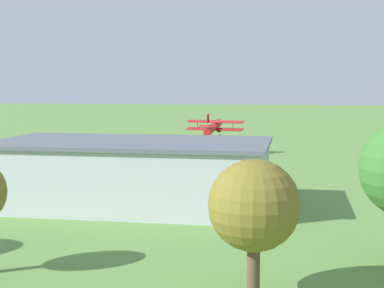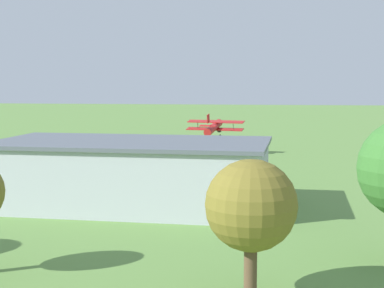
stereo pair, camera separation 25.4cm
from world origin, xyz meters
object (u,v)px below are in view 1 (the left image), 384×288
(hangar, at_px, (132,173))
(biplane, at_px, (214,127))
(car_orange, at_px, (254,179))
(person_near_hangar_door, at_px, (128,173))
(tree_behind_hangar_left, at_px, (254,206))
(person_watching_takeoff, at_px, (187,174))
(person_at_fence_line, at_px, (249,173))
(car_white, at_px, (0,174))
(person_walking_on_apron, at_px, (235,173))
(person_by_parked_cars, at_px, (159,173))
(car_grey, at_px, (63,174))

(hangar, height_order, biplane, biplane)
(car_orange, relative_size, person_near_hangar_door, 2.45)
(tree_behind_hangar_left, bearing_deg, biplane, -82.54)
(person_watching_takeoff, bearing_deg, person_at_fence_line, -164.57)
(car_orange, distance_m, car_white, 29.04)
(car_white, distance_m, person_watching_takeoff, 21.50)
(car_white, height_order, person_near_hangar_door, person_near_hangar_door)
(hangar, height_order, person_near_hangar_door, hangar)
(person_walking_on_apron, distance_m, person_near_hangar_door, 12.37)
(person_watching_takeoff, xyz_separation_m, tree_behind_hangar_left, (-8.69, 36.31, 4.18))
(biplane, height_order, car_white, biplane)
(person_watching_takeoff, bearing_deg, person_near_hangar_door, 1.85)
(person_by_parked_cars, xyz_separation_m, person_at_fence_line, (-10.32, -1.98, -0.07))
(car_orange, height_order, tree_behind_hangar_left, tree_behind_hangar_left)
(car_white, xyz_separation_m, person_walking_on_apron, (-26.77, -3.57, 0.05))
(person_near_hangar_door, distance_m, person_at_fence_line, 14.09)
(biplane, relative_size, car_white, 2.09)
(person_walking_on_apron, height_order, person_watching_takeoff, person_walking_on_apron)
(car_orange, relative_size, car_white, 0.94)
(hangar, bearing_deg, person_watching_takeoff, -102.15)
(car_orange, xyz_separation_m, car_white, (29.04, 0.23, -0.01))
(hangar, height_order, person_at_fence_line, hangar)
(car_orange, distance_m, car_grey, 22.01)
(hangar, xyz_separation_m, person_by_parked_cars, (0.22, -14.14, -2.15))
(car_orange, xyz_separation_m, person_walking_on_apron, (2.28, -3.34, 0.04))
(car_orange, bearing_deg, car_white, 0.46)
(car_orange, bearing_deg, hangar, 47.00)
(person_walking_on_apron, height_order, person_near_hangar_door, person_walking_on_apron)
(biplane, xyz_separation_m, person_by_parked_cars, (3.86, 25.67, -3.40))
(car_white, height_order, person_walking_on_apron, person_walking_on_apron)
(car_orange, distance_m, person_watching_takeoff, 8.16)
(person_watching_takeoff, relative_size, person_at_fence_line, 0.96)
(car_orange, bearing_deg, biplane, -75.79)
(person_by_parked_cars, bearing_deg, hangar, 90.89)
(hangar, xyz_separation_m, person_walking_on_apron, (-8.51, -14.91, -2.15))
(person_at_fence_line, bearing_deg, car_white, 9.57)
(car_white, xyz_separation_m, person_by_parked_cars, (-18.04, -2.80, 0.06))
(person_by_parked_cars, distance_m, person_near_hangar_door, 3.61)
(person_walking_on_apron, xyz_separation_m, person_by_parked_cars, (8.73, 0.77, 0.00))
(car_grey, distance_m, person_walking_on_apron, 19.85)
(person_near_hangar_door, bearing_deg, car_grey, 10.82)
(biplane, distance_m, person_at_fence_line, 24.81)
(person_walking_on_apron, height_order, tree_behind_hangar_left, tree_behind_hangar_left)
(biplane, distance_m, tree_behind_hangar_left, 62.49)
(car_white, bearing_deg, person_walking_on_apron, -172.40)
(car_orange, height_order, person_watching_takeoff, car_orange)
(biplane, relative_size, person_watching_takeoff, 5.91)
(biplane, bearing_deg, person_at_fence_line, 105.25)
(biplane, xyz_separation_m, person_near_hangar_door, (7.46, 25.87, -3.43))
(hangar, distance_m, car_white, 21.60)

